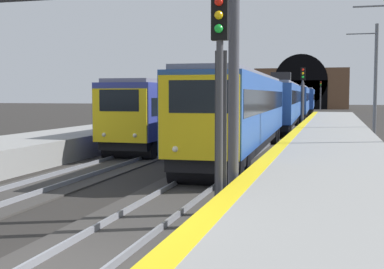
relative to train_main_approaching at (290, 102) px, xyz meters
The scene contains 10 objects.
platform_right 47.98m from the train_main_approaching, behind, with size 112.00×4.42×1.10m, color gray.
platform_right_edge_strip 47.82m from the train_main_approaching, behind, with size 112.00×0.50×0.01m, color yellow.
train_main_approaching is the anchor object (origin of this frame).
train_adjacent_platform 5.23m from the train_main_approaching, 104.10° to the left, with size 63.78×2.93×3.93m.
railway_signal_near 43.96m from the train_main_approaching, behind, with size 0.39×0.38×5.45m.
railway_signal_mid 11.11m from the train_main_approaching, 169.97° to the right, with size 0.39×0.38×5.42m.
railway_signal_far 49.94m from the train_main_approaching, ahead, with size 0.39×0.38×5.80m.
overhead_signal_gantry 42.62m from the train_main_approaching, behind, with size 0.70×9.31×6.71m.
tunnel_portal 61.31m from the train_main_approaching, ahead, with size 2.99×20.27×11.90m.
catenary_mast_near 21.80m from the train_main_approaching, 161.31° to the right, with size 0.22×1.96×7.61m.
Camera 1 is at (-7.96, -4.47, 3.17)m, focal length 48.85 mm.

